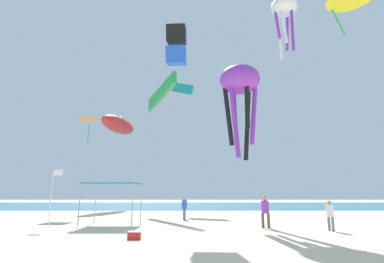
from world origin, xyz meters
TOP-DOWN VIEW (x-y plane):
  - ground at (0.00, 0.00)m, footprint 110.00×110.00m
  - ocean_strip at (0.00, 28.23)m, footprint 110.00×21.42m
  - canopy_tent at (-4.99, 4.20)m, footprint 3.25×3.01m
  - person_near_tent at (7.64, 1.21)m, footprint 0.38×0.42m
  - person_leftmost at (4.42, 2.40)m, footprint 0.47×0.43m
  - person_central at (-0.43, 7.62)m, footprint 0.39×0.43m
  - banner_flag at (-8.30, 2.86)m, footprint 0.61×0.06m
  - cooler_box at (-2.41, -1.57)m, footprint 0.57×0.37m
  - kite_octopus_purple at (3.57, 4.55)m, footprint 3.67×3.67m
  - kite_parafoil_teal at (-1.25, 22.85)m, footprint 3.30×3.08m
  - kite_box_black at (-1.14, 6.84)m, footprint 1.63×1.90m
  - kite_diamond_orange at (-10.35, 13.69)m, footprint 1.94×1.94m
  - kite_inflatable_red at (-9.88, 23.49)m, footprint 4.76×8.00m
  - kite_octopus_white at (9.98, 12.59)m, footprint 2.80×2.80m
  - kite_parafoil_green at (-3.43, 17.71)m, footprint 3.82×5.33m

SIDE VIEW (x-z plane):
  - ground at x=0.00m, z-range -0.10..0.00m
  - ocean_strip at x=0.00m, z-range 0.00..0.03m
  - cooler_box at x=-2.41m, z-range 0.00..0.35m
  - person_near_tent at x=7.64m, z-range 0.14..1.74m
  - person_central at x=-0.43m, z-range 0.14..1.80m
  - person_leftmost at x=4.42m, z-range 0.16..1.98m
  - banner_flag at x=-8.30m, z-range 0.36..3.74m
  - canopy_tent at x=-4.99m, z-range 1.17..3.78m
  - kite_diamond_orange at x=-10.35m, z-range 7.91..10.43m
  - kite_octopus_purple at x=3.57m, z-range 6.19..12.93m
  - kite_inflatable_red at x=-9.88m, z-range 9.36..12.46m
  - kite_parafoil_green at x=-3.43m, z-range 11.64..15.42m
  - kite_box_black at x=-1.14m, z-range 12.04..15.61m
  - kite_parafoil_teal at x=-1.25m, z-range 14.61..17.20m
  - kite_octopus_white at x=9.98m, z-range 17.74..24.20m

